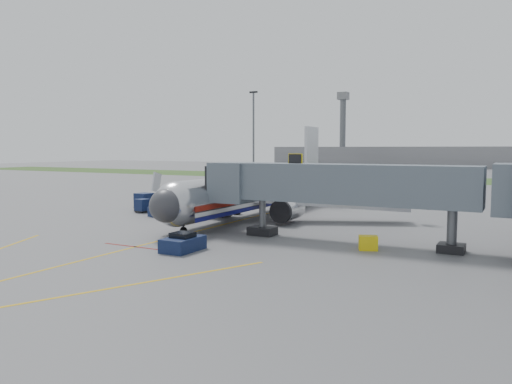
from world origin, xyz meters
The scene contains 16 objects.
ground centered at (0.00, 0.00, 0.00)m, with size 400.00×400.00×0.00m, color #565659.
grass_strip centered at (0.00, 90.00, 0.01)m, with size 300.00×25.00×0.01m, color #2D4C1E.
apron_markings centered at (0.00, -7.40, 0.00)m, with size 21.52×50.00×0.01m.
airliner centered at (0.00, 15.25, 2.65)m, with size 32.10×35.67×10.25m.
jet_bridge centered at (12.86, 5.00, 4.47)m, with size 25.30×4.00×6.90m.
light_mast_left centered at (-30.00, 70.00, 10.78)m, with size 2.00×0.44×20.40m.
distant_terminal centered at (-10.00, 170.00, 4.00)m, with size 120.00×14.00×8.00m, color slate.
control_tower centered at (-40.00, 165.00, 17.33)m, with size 4.00×4.00×30.00m.
pushback_tug centered at (4.00, -3.50, 0.56)m, with size 1.98×3.22×1.34m.
baggage_tug centered at (-9.89, 12.82, 0.68)m, with size 1.65×2.40×1.53m.
baggage_cart_a centered at (-13.04, 11.91, 0.78)m, with size 1.63×1.63×1.53m.
baggage_cart_b centered at (-3.00, 13.07, 0.85)m, with size 1.87×1.87×1.67m.
baggage_cart_c centered at (-14.79, 14.19, 1.00)m, with size 1.95×1.95×1.95m.
belt_loader centered at (-8.71, 11.07, 0.60)m, with size 2.94×5.10×2.41m.
ground_power_cart centered at (15.62, 3.00, 0.52)m, with size 1.54×1.29×1.05m.
ramp_worker centered at (-4.32, 9.13, 0.88)m, with size 0.64×0.42×1.75m, color #AEE91B.
Camera 1 is at (25.17, -32.03, 7.30)m, focal length 35.00 mm.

